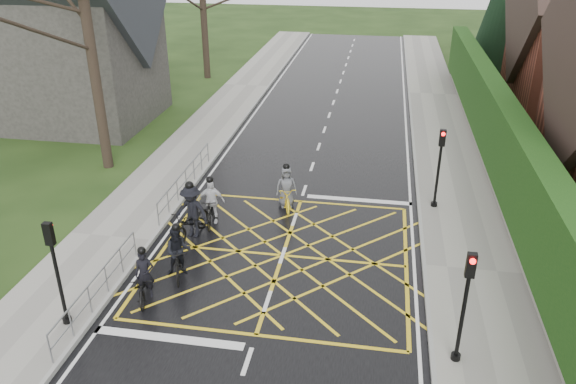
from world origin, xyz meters
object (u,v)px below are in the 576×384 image
(cyclist_mid, at_px, (191,217))
(cyclist_front, at_px, (211,206))
(cyclist_back, at_px, (178,256))
(cyclist_rear, at_px, (144,282))
(cyclist_lead, at_px, (286,192))

(cyclist_mid, xyz_separation_m, cyclist_front, (0.36, 1.09, -0.10))
(cyclist_mid, distance_m, cyclist_front, 1.15)
(cyclist_back, bearing_deg, cyclist_rear, -131.93)
(cyclist_back, distance_m, cyclist_mid, 2.34)
(cyclist_front, relative_size, cyclist_lead, 0.97)
(cyclist_mid, distance_m, cyclist_lead, 3.96)
(cyclist_front, bearing_deg, cyclist_mid, -117.31)
(cyclist_lead, bearing_deg, cyclist_mid, -152.64)
(cyclist_rear, distance_m, cyclist_mid, 3.60)
(cyclist_back, xyz_separation_m, cyclist_mid, (-0.34, 2.31, 0.09))
(cyclist_lead, bearing_deg, cyclist_back, -133.23)
(cyclist_mid, bearing_deg, cyclist_back, -68.01)
(cyclist_rear, xyz_separation_m, cyclist_lead, (3.05, 6.37, 0.07))
(cyclist_back, xyz_separation_m, cyclist_lead, (2.48, 5.09, -0.06))
(cyclist_back, bearing_deg, cyclist_lead, 46.15)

